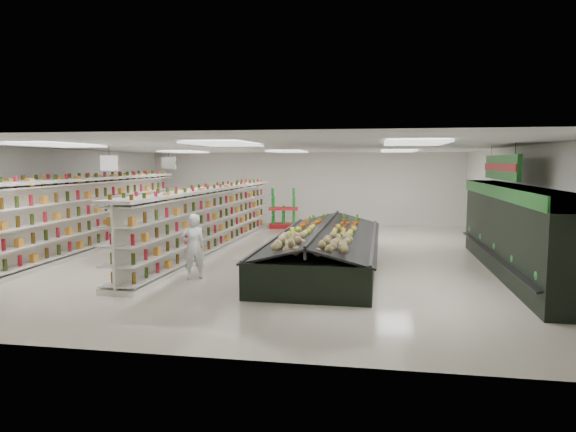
% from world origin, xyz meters
% --- Properties ---
extents(floor, '(16.00, 16.00, 0.00)m').
position_xyz_m(floor, '(0.00, 0.00, 0.00)').
color(floor, beige).
rests_on(floor, ground).
extents(ceiling, '(14.00, 16.00, 0.02)m').
position_xyz_m(ceiling, '(0.00, 0.00, 3.20)').
color(ceiling, white).
rests_on(ceiling, wall_back).
extents(wall_back, '(14.00, 0.02, 3.20)m').
position_xyz_m(wall_back, '(0.00, 8.00, 1.60)').
color(wall_back, white).
rests_on(wall_back, floor).
extents(wall_front, '(14.00, 0.02, 3.20)m').
position_xyz_m(wall_front, '(0.00, -8.00, 1.60)').
color(wall_front, white).
rests_on(wall_front, floor).
extents(wall_left, '(0.02, 16.00, 3.20)m').
position_xyz_m(wall_left, '(-7.00, 0.00, 1.60)').
color(wall_left, white).
rests_on(wall_left, floor).
extents(wall_right, '(0.02, 16.00, 3.20)m').
position_xyz_m(wall_right, '(7.00, 0.00, 1.60)').
color(wall_right, white).
rests_on(wall_right, floor).
extents(produce_wall_case, '(0.93, 8.00, 2.20)m').
position_xyz_m(produce_wall_case, '(6.53, -1.50, 1.24)').
color(produce_wall_case, black).
rests_on(produce_wall_case, floor).
extents(aisle_sign_near, '(0.52, 0.06, 0.75)m').
position_xyz_m(aisle_sign_near, '(-3.80, -2.00, 2.75)').
color(aisle_sign_near, white).
rests_on(aisle_sign_near, ceiling).
extents(aisle_sign_far, '(0.52, 0.06, 0.75)m').
position_xyz_m(aisle_sign_far, '(-3.80, 2.00, 2.75)').
color(aisle_sign_far, white).
rests_on(aisle_sign_far, ceiling).
extents(hortifruti_banner, '(0.12, 3.20, 0.95)m').
position_xyz_m(hortifruti_banner, '(6.25, -1.50, 2.65)').
color(hortifruti_banner, '#1C6921').
rests_on(hortifruti_banner, ceiling).
extents(gondola_left, '(1.25, 13.29, 2.30)m').
position_xyz_m(gondola_left, '(-5.72, -0.66, 1.06)').
color(gondola_left, white).
rests_on(gondola_left, floor).
extents(gondola_center, '(1.27, 11.45, 1.98)m').
position_xyz_m(gondola_center, '(-1.87, 0.60, 0.91)').
color(gondola_center, white).
rests_on(gondola_center, floor).
extents(produce_island, '(2.86, 7.69, 1.14)m').
position_xyz_m(produce_island, '(1.93, -1.22, 0.52)').
color(produce_island, black).
rests_on(produce_island, floor).
extents(soda_endcap, '(1.31, 0.98, 1.55)m').
position_xyz_m(soda_endcap, '(-0.60, 6.47, 0.75)').
color(soda_endcap, '#A51217').
rests_on(soda_endcap, floor).
extents(shopper_main, '(0.68, 0.62, 1.56)m').
position_xyz_m(shopper_main, '(-1.00, -3.32, 0.78)').
color(shopper_main, silver).
rests_on(shopper_main, floor).
extents(shopper_background, '(0.69, 0.96, 1.81)m').
position_xyz_m(shopper_background, '(-4.20, 3.57, 0.90)').
color(shopper_background, tan).
rests_on(shopper_background, floor).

